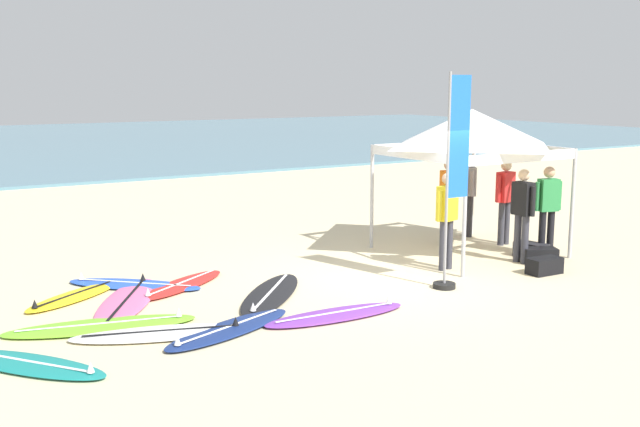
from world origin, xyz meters
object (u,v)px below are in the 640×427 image
surfboard_lime (101,326)px  canopy_tent (472,129)px  surfboard_navy (229,329)px  gear_bag_by_pole (540,256)px  person_grey (470,190)px  surfboard_yellow (74,296)px  person_red (505,196)px  banner_flag (453,190)px  gear_bag_near_tent (544,266)px  person_black (523,209)px  surfboard_purple (336,315)px  person_green (548,205)px  surfboard_teal (30,364)px  surfboard_red (181,285)px  person_yellow (447,214)px  surfboard_black (271,294)px  surfboard_white (163,333)px  gear_bag_on_sand (531,250)px  surfboard_pink (127,300)px  surfboard_blue (134,285)px  person_orange (448,195)px

surfboard_lime → canopy_tent: bearing=6.5°
surfboard_navy → gear_bag_by_pole: gear_bag_by_pole is taller
surfboard_lime → person_grey: 8.68m
surfboard_yellow → person_red: (8.37, -0.62, 0.95)m
surfboard_lime → surfboard_navy: 1.72m
surfboard_navy → banner_flag: (3.94, 0.14, 1.54)m
surfboard_lime → gear_bag_near_tent: bearing=-8.4°
canopy_tent → surfboard_yellow: (-7.25, 0.79, -2.35)m
surfboard_yellow → person_black: person_black is taller
canopy_tent → surfboard_purple: 5.34m
surfboard_purple → person_red: size_ratio=1.29×
person_green → banner_flag: size_ratio=0.50×
surfboard_navy → surfboard_teal: size_ratio=1.09×
canopy_tent → surfboard_red: size_ratio=1.38×
canopy_tent → surfboard_teal: 8.86m
canopy_tent → person_yellow: size_ratio=1.62×
person_grey → person_red: bearing=-89.6°
surfboard_black → gear_bag_near_tent: size_ratio=3.70×
surfboard_red → surfboard_purple: bearing=-64.1°
surfboard_white → person_green: person_green is taller
gear_bag_by_pole → gear_bag_on_sand: size_ratio=1.00×
surfboard_pink → person_yellow: bearing=-9.9°
canopy_tent → surfboard_black: size_ratio=1.25×
person_grey → gear_bag_by_pole: size_ratio=2.85×
surfboard_purple → surfboard_blue: bearing=122.4°
surfboard_pink → banner_flag: (4.68, -1.84, 1.54)m
surfboard_lime → person_orange: person_orange is taller
surfboard_pink → surfboard_navy: bearing=-69.5°
gear_bag_on_sand → surfboard_red: bearing=166.8°
surfboard_purple → surfboard_yellow: bearing=135.7°
surfboard_lime → person_black: bearing=-2.1°
person_red → person_grey: bearing=90.4°
banner_flag → surfboard_pink: bearing=158.5°
surfboard_purple → person_red: person_red is taller
surfboard_navy → surfboard_blue: 2.84m
surfboard_navy → person_grey: bearing=23.4°
person_red → gear_bag_near_tent: (-1.11, -2.07, -0.85)m
surfboard_purple → surfboard_pink: size_ratio=0.88×
person_grey → surfboard_yellow: bearing=-177.2°
person_orange → surfboard_red: bearing=-176.8°
surfboard_black → surfboard_pink: (-1.99, 0.80, -0.00)m
surfboard_red → person_green: 6.86m
gear_bag_on_sand → surfboard_teal: bearing=-174.6°
surfboard_teal → person_grey: size_ratio=1.21×
person_black → surfboard_yellow: bearing=165.9°
surfboard_pink → person_black: (6.89, -1.25, 0.95)m
surfboard_purple → gear_bag_by_pole: bearing=8.5°
surfboard_white → banner_flag: size_ratio=0.71×
canopy_tent → surfboard_lime: bearing=-173.5°
person_red → person_black: size_ratio=1.00×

